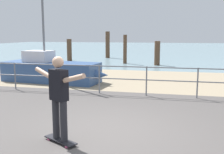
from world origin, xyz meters
name	(u,v)px	position (x,y,z in m)	size (l,w,h in m)	color
ground_plane	(98,150)	(0.00, -1.00, 0.00)	(24.00, 10.00, 0.04)	#514C49
beach_strip	(143,80)	(0.00, 7.00, 0.00)	(24.00, 6.00, 0.04)	tan
sea_surface	(164,48)	(0.00, 35.00, 0.00)	(72.00, 50.00, 0.04)	#75939E
railing_fence	(99,75)	(-1.23, 3.60, 0.70)	(10.19, 0.05, 1.05)	slate
sailboat	(54,71)	(-3.84, 5.44, 0.52)	(5.04, 1.90, 5.28)	#335184
skateboard	(60,140)	(-0.80, -0.87, 0.07)	(0.80, 0.56, 0.08)	black
skateboarder	(59,93)	(-0.80, -0.87, 1.02)	(1.31, 0.77, 1.65)	#26262B
groyne_post_0	(69,50)	(-6.70, 14.50, 0.87)	(0.38, 0.38, 1.75)	#513826
groyne_post_1	(108,45)	(-4.37, 17.82, 1.18)	(0.38, 0.38, 2.36)	#513826
groyne_post_2	(125,49)	(-2.04, 13.55, 1.04)	(0.26, 0.26, 2.09)	#513826
groyne_post_3	(157,53)	(0.29, 12.99, 0.83)	(0.38, 0.38, 1.67)	#513826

